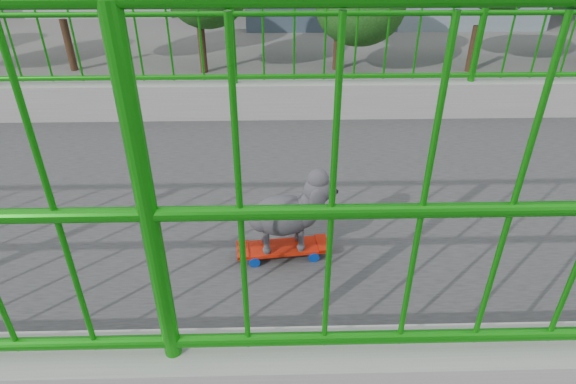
% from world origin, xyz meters
% --- Properties ---
extents(road, '(18.00, 90.00, 0.02)m').
position_xyz_m(road, '(-13.00, 0.00, 0.01)').
color(road, black).
rests_on(road, ground).
extents(railing, '(3.00, 24.00, 1.42)m').
position_xyz_m(railing, '(0.00, 0.00, 7.21)').
color(railing, gray).
rests_on(railing, footbridge).
extents(skateboard, '(0.19, 0.49, 0.06)m').
position_xyz_m(skateboard, '(0.53, 0.38, 7.05)').
color(skateboard, red).
rests_on(skateboard, footbridge).
extents(poodle, '(0.23, 0.48, 0.40)m').
position_xyz_m(poodle, '(0.53, 0.40, 7.28)').
color(poodle, '#2B292E').
rests_on(poodle, skateboard).
extents(car_1, '(1.41, 4.05, 1.33)m').
position_xyz_m(car_1, '(-9.20, -4.62, 0.67)').
color(car_1, red).
rests_on(car_1, ground).
extents(car_4, '(1.68, 4.17, 1.42)m').
position_xyz_m(car_4, '(-18.80, 10.13, 0.71)').
color(car_4, red).
rests_on(car_4, ground).
extents(car_5, '(1.58, 4.52, 1.49)m').
position_xyz_m(car_5, '(-6.00, 1.22, 0.75)').
color(car_5, black).
rests_on(car_5, ground).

